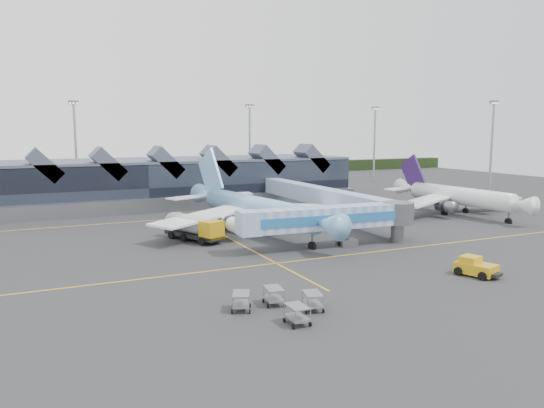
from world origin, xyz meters
name	(u,v)px	position (x,y,z in m)	size (l,w,h in m)	color
ground	(250,250)	(0.00, 0.00, 0.00)	(260.00, 260.00, 0.00)	#262729
taxi_stripes	(224,236)	(0.00, 10.00, 0.01)	(120.00, 60.00, 0.01)	gold
tree_line_far	(117,173)	(0.00, 110.00, 2.00)	(260.00, 4.00, 4.00)	black
terminal	(139,182)	(-5.07, 47.35, 4.88)	(90.00, 22.25, 12.52)	black
light_masts	(231,142)	(21.00, 62.80, 12.49)	(132.40, 42.56, 22.45)	gray
main_airliner	(254,207)	(5.41, 11.37, 3.77)	(34.33, 39.85, 12.81)	#71B9E6
regional_jet	(455,195)	(46.30, 11.48, 3.47)	(29.22, 31.84, 10.94)	white
jet_bridge	(340,218)	(11.72, -3.28, 3.86)	(25.78, 5.26, 5.65)	#7B97CD
fuel_truck	(192,226)	(-5.17, 9.01, 2.04)	(6.45, 10.58, 3.63)	black
pushback_tug	(476,267)	(17.27, -21.80, 0.91)	(3.90, 5.02, 2.03)	#C19612
baggage_carts	(281,302)	(-6.87, -23.37, 0.88)	(7.82, 7.56, 1.57)	gray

